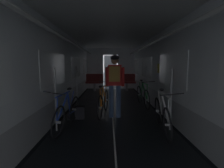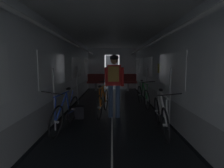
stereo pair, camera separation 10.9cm
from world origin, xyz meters
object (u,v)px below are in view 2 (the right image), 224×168
object	(u,v)px
bicycle_white	(161,115)
backpack_on_floor	(79,112)
bicycle_green	(143,96)
person_cyclist_aisle	(114,79)
bicycle_blue	(66,112)
bench_seat_far_left	(96,81)
bicycle_orange_in_aisle	(103,102)
bench_seat_far_right	(128,81)

from	to	relation	value
bicycle_white	backpack_on_floor	distance (m)	2.20
bicycle_green	backpack_on_floor	size ratio (longest dim) A/B	4.98
bicycle_green	person_cyclist_aisle	xyz separation A→B (m)	(-1.03, -1.28, 0.69)
bicycle_blue	bicycle_white	size ratio (longest dim) A/B	1.00
bench_seat_far_left	bicycle_white	size ratio (longest dim) A/B	0.58
backpack_on_floor	person_cyclist_aisle	bearing A→B (deg)	5.79
bench_seat_far_left	bicycle_green	world-z (taller)	bench_seat_far_left
person_cyclist_aisle	bicycle_orange_in_aisle	bearing A→B (deg)	140.70
bench_seat_far_left	bicycle_orange_in_aisle	world-z (taller)	bench_seat_far_left
bicycle_white	bench_seat_far_right	bearing A→B (deg)	91.54
person_cyclist_aisle	bicycle_white	bearing A→B (deg)	-46.63
bicycle_green	bicycle_white	bearing A→B (deg)	-90.61
backpack_on_floor	bicycle_white	bearing A→B (deg)	-26.18
bench_seat_far_right	bicycle_blue	distance (m)	6.19
bench_seat_far_left	bicycle_green	size ratio (longest dim) A/B	0.58
bicycle_blue	bicycle_green	bearing A→B (deg)	45.18
bench_seat_far_right	person_cyclist_aisle	xyz separation A→B (m)	(-0.84, -5.00, 0.50)
backpack_on_floor	bicycle_blue	bearing A→B (deg)	-101.18
bench_seat_far_left	backpack_on_floor	world-z (taller)	bench_seat_far_left
bicycle_white	bicycle_orange_in_aisle	xyz separation A→B (m)	(-1.33, 1.33, 0.00)
bicycle_green	bicycle_orange_in_aisle	distance (m)	1.69
bench_seat_far_left	bicycle_blue	world-z (taller)	same
bicycle_white	person_cyclist_aisle	world-z (taller)	person_cyclist_aisle
bicycle_blue	bicycle_orange_in_aisle	xyz separation A→B (m)	(0.79, 1.14, 0.00)
person_cyclist_aisle	bicycle_green	bearing A→B (deg)	51.18
bench_seat_far_left	bench_seat_far_right	bearing A→B (deg)	0.00
bicycle_white	bicycle_orange_in_aisle	distance (m)	1.88
person_cyclist_aisle	bench_seat_far_right	bearing A→B (deg)	80.47
bench_seat_far_left	bicycle_white	bearing A→B (deg)	-72.05
bench_seat_far_left	backpack_on_floor	xyz separation A→B (m)	(0.00, -5.10, -0.40)
bench_seat_far_right	bench_seat_far_left	bearing A→B (deg)	180.00
bench_seat_far_right	bicycle_blue	bearing A→B (deg)	-108.37
person_cyclist_aisle	backpack_on_floor	distance (m)	1.32
bicycle_green	bicycle_blue	xyz separation A→B (m)	(-2.14, -2.15, -0.00)
bicycle_blue	bicycle_orange_in_aisle	distance (m)	1.39
bench_seat_far_left	bicycle_blue	xyz separation A→B (m)	(-0.15, -5.88, -0.19)
bench_seat_far_right	bicycle_green	xyz separation A→B (m)	(0.19, -3.72, -0.18)
bench_seat_far_right	bicycle_white	xyz separation A→B (m)	(0.16, -6.06, -0.19)
backpack_on_floor	bench_seat_far_right	bearing A→B (deg)	70.57
backpack_on_floor	bicycle_orange_in_aisle	bearing A→B (deg)	29.86
bench_seat_far_right	bicycle_white	bearing A→B (deg)	-88.46
bicycle_green	bench_seat_far_right	bearing A→B (deg)	92.90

